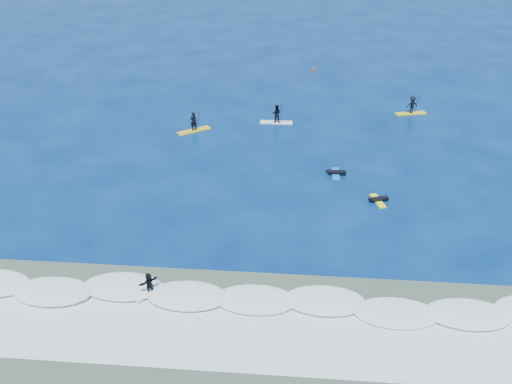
# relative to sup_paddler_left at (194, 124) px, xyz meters

# --- Properties ---
(ground) EXTENTS (160.00, 160.00, 0.00)m
(ground) POSITION_rel_sup_paddler_left_xyz_m (6.69, -12.72, -0.70)
(ground) COLOR #041C4C
(ground) RESTS_ON ground
(shallow_water) EXTENTS (90.00, 13.00, 0.01)m
(shallow_water) POSITION_rel_sup_paddler_left_xyz_m (6.69, -26.72, -0.69)
(shallow_water) COLOR #394E3F
(shallow_water) RESTS_ON ground
(breaking_wave) EXTENTS (40.00, 6.00, 0.30)m
(breaking_wave) POSITION_rel_sup_paddler_left_xyz_m (6.69, -22.72, -0.70)
(breaking_wave) COLOR white
(breaking_wave) RESTS_ON ground
(whitewater) EXTENTS (34.00, 5.00, 0.02)m
(whitewater) POSITION_rel_sup_paddler_left_xyz_m (6.69, -25.72, -0.70)
(whitewater) COLOR silver
(whitewater) RESTS_ON ground
(sup_paddler_left) EXTENTS (3.07, 2.44, 2.23)m
(sup_paddler_left) POSITION_rel_sup_paddler_left_xyz_m (0.00, 0.00, 0.00)
(sup_paddler_left) COLOR gold
(sup_paddler_left) RESTS_ON ground
(sup_paddler_center) EXTENTS (3.09, 0.78, 2.16)m
(sup_paddler_center) POSITION_rel_sup_paddler_left_xyz_m (7.57, 2.50, 0.11)
(sup_paddler_center) COLOR silver
(sup_paddler_center) RESTS_ON ground
(sup_paddler_right) EXTENTS (3.12, 1.46, 2.13)m
(sup_paddler_right) POSITION_rel_sup_paddler_left_xyz_m (20.81, 5.79, 0.13)
(sup_paddler_right) COLOR gold
(sup_paddler_right) RESTS_ON ground
(prone_paddler_near) EXTENTS (1.59, 2.09, 0.42)m
(prone_paddler_near) POSITION_rel_sup_paddler_left_xyz_m (15.90, -11.13, -0.55)
(prone_paddler_near) COLOR #F4F31A
(prone_paddler_near) RESTS_ON ground
(prone_paddler_far) EXTENTS (1.66, 2.10, 0.44)m
(prone_paddler_far) POSITION_rel_sup_paddler_left_xyz_m (12.91, -7.25, -0.55)
(prone_paddler_far) COLOR blue
(prone_paddler_far) RESTS_ON ground
(wave_surfer) EXTENTS (1.82, 1.78, 1.45)m
(wave_surfer) POSITION_rel_sup_paddler_left_xyz_m (1.45, -22.81, 0.12)
(wave_surfer) COLOR silver
(wave_surfer) RESTS_ON breaking_wave
(marker_buoy) EXTENTS (0.29, 0.29, 0.70)m
(marker_buoy) POSITION_rel_sup_paddler_left_xyz_m (11.22, 17.40, -0.39)
(marker_buoy) COLOR #D14D12
(marker_buoy) RESTS_ON ground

